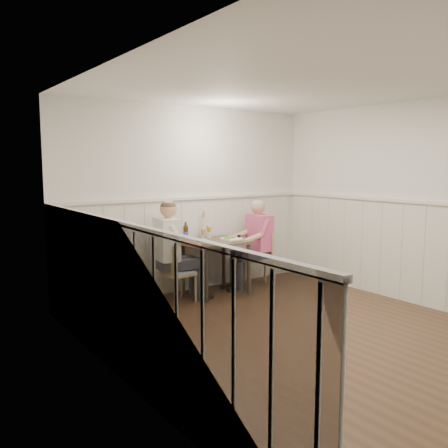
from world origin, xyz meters
name	(u,v)px	position (x,y,z in m)	size (l,w,h in m)	color
ground_plane	(301,333)	(0.00, 0.00, 0.00)	(4.50, 4.50, 0.00)	#4A3121
room_shell	(304,191)	(0.00, 0.00, 1.52)	(4.04, 4.54, 2.60)	white
wainscot	(260,260)	(0.00, 0.69, 0.69)	(4.00, 4.49, 1.34)	silver
dining_table	(216,248)	(0.16, 1.84, 0.64)	(0.80, 0.70, 0.75)	brown
chair_right	(261,257)	(0.94, 1.78, 0.44)	(0.50, 0.50, 0.81)	tan
chair_left	(175,271)	(-0.52, 1.78, 0.42)	(0.40, 0.40, 0.78)	tan
man_in_pink	(257,250)	(0.88, 1.81, 0.55)	(0.64, 0.44, 1.31)	#3F3F47
diner_cream	(170,259)	(-0.56, 1.85, 0.57)	(0.68, 0.48, 1.36)	#3F3F47
plate_man	(229,238)	(0.38, 1.82, 0.77)	(0.27, 0.27, 0.07)	white
plate_diner	(201,241)	(-0.10, 1.80, 0.77)	(0.26, 0.26, 0.07)	white
beer_glass_a	(209,229)	(0.22, 2.10, 0.88)	(0.08, 0.08, 0.19)	silver
beer_glass_b	(203,231)	(0.10, 2.07, 0.86)	(0.06, 0.06, 0.16)	silver
beer_bottle	(186,232)	(-0.17, 2.09, 0.86)	(0.07, 0.07, 0.25)	#321F09
rolled_napkin	(236,240)	(0.31, 1.58, 0.77)	(0.23, 0.06, 0.05)	white
grass_vase	(202,225)	(0.12, 2.12, 0.94)	(0.05, 0.05, 0.42)	silver
gingham_mat	(190,241)	(-0.15, 2.01, 0.75)	(0.34, 0.30, 0.01)	#5061AB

